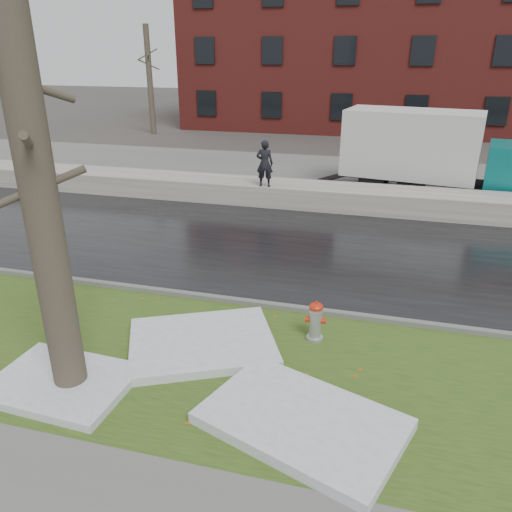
% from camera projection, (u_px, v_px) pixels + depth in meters
% --- Properties ---
extents(ground, '(120.00, 120.00, 0.00)m').
position_uv_depth(ground, '(218.00, 327.00, 9.93)').
color(ground, '#47423D').
rests_on(ground, ground).
extents(verge, '(60.00, 4.50, 0.04)m').
position_uv_depth(verge, '(195.00, 361.00, 8.81)').
color(verge, '#2B4617').
rests_on(verge, ground).
extents(road, '(60.00, 7.00, 0.03)m').
position_uv_depth(road, '(271.00, 246.00, 13.94)').
color(road, black).
rests_on(road, ground).
extents(parking_lot, '(60.00, 9.00, 0.03)m').
position_uv_depth(parking_lot, '(316.00, 176.00, 21.52)').
color(parking_lot, slate).
rests_on(parking_lot, ground).
extents(curb, '(60.00, 0.15, 0.14)m').
position_uv_depth(curb, '(233.00, 301.00, 10.80)').
color(curb, slate).
rests_on(curb, ground).
extents(snowbank, '(60.00, 1.60, 0.75)m').
position_uv_depth(snowbank, '(299.00, 194.00, 17.54)').
color(snowbank, '#B8B2A8').
rests_on(snowbank, ground).
extents(brick_building, '(26.00, 12.00, 10.00)m').
position_uv_depth(brick_building, '(386.00, 50.00, 34.27)').
color(brick_building, maroon).
rests_on(brick_building, ground).
extents(bg_tree_left, '(1.40, 1.62, 6.50)m').
position_uv_depth(bg_tree_left, '(150.00, 79.00, 31.13)').
color(bg_tree_left, brown).
rests_on(bg_tree_left, ground).
extents(bg_tree_center, '(1.40, 1.62, 6.50)m').
position_uv_depth(bg_tree_center, '(259.00, 77.00, 33.26)').
color(bg_tree_center, brown).
rests_on(bg_tree_center, ground).
extents(fire_hydrant, '(0.39, 0.33, 0.80)m').
position_uv_depth(fire_hydrant, '(316.00, 319.00, 9.29)').
color(fire_hydrant, '#A8AAB0').
rests_on(fire_hydrant, verge).
extents(tree, '(1.21, 1.37, 6.44)m').
position_uv_depth(tree, '(39.00, 193.00, 6.89)').
color(tree, brown).
rests_on(tree, verge).
extents(box_truck, '(9.30, 3.38, 3.07)m').
position_uv_depth(box_truck, '(438.00, 152.00, 18.21)').
color(box_truck, black).
rests_on(box_truck, ground).
extents(worker, '(0.61, 0.43, 1.58)m').
position_uv_depth(worker, '(265.00, 163.00, 16.82)').
color(worker, black).
rests_on(worker, snowbank).
extents(snow_patch_near, '(3.21, 2.94, 0.16)m').
position_uv_depth(snow_patch_near, '(202.00, 342.00, 9.19)').
color(snow_patch_near, silver).
rests_on(snow_patch_near, verge).
extents(snow_patch_far, '(2.28, 1.71, 0.14)m').
position_uv_depth(snow_patch_far, '(62.00, 383.00, 8.10)').
color(snow_patch_far, silver).
rests_on(snow_patch_far, verge).
extents(snow_patch_side, '(3.25, 2.65, 0.18)m').
position_uv_depth(snow_patch_side, '(302.00, 421.00, 7.24)').
color(snow_patch_side, silver).
rests_on(snow_patch_side, verge).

